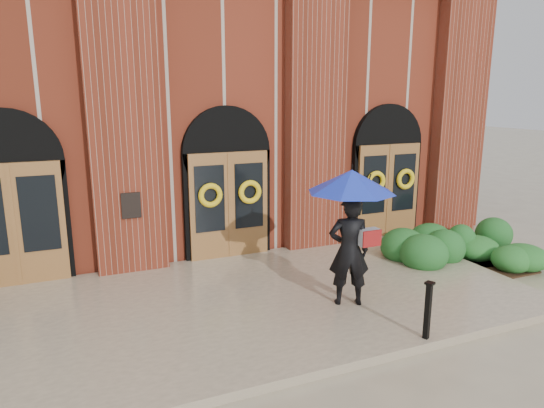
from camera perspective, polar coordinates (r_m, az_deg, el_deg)
ground at (r=9.45m, az=0.35°, el=-11.89°), size 90.00×90.00×0.00m
landing at (r=9.55m, az=-0.01°, el=-11.13°), size 10.00×5.30×0.15m
church_building at (r=17.01m, az=-11.72°, el=11.07°), size 16.20×12.53×7.00m
man_with_umbrella at (r=8.74m, az=9.25°, el=-0.88°), size 2.06×2.06×2.51m
metal_post at (r=8.17m, az=17.86°, el=-11.69°), size 0.17×0.17×0.95m
hedge_wall_right at (r=12.61m, az=21.45°, el=-4.43°), size 3.13×1.25×0.80m
hedge_front_right at (r=12.35m, az=23.91°, el=-5.61°), size 1.57×1.35×0.56m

